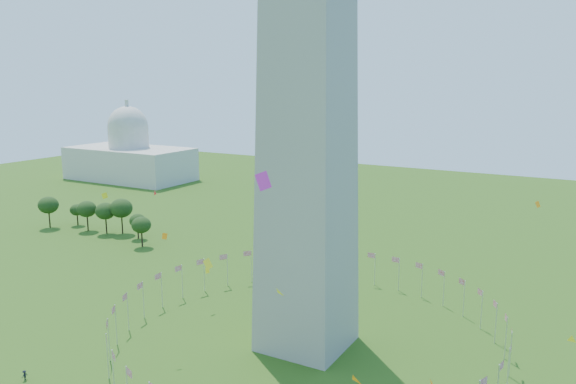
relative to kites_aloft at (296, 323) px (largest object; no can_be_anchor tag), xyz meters
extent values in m
cylinder|color=silver|center=(27.01, 28.37, -14.43)|extent=(0.24, 0.24, 9.00)
cylinder|color=silver|center=(26.40, 35.32, -14.43)|extent=(0.24, 0.24, 9.00)
cylinder|color=silver|center=(24.60, 42.05, -14.43)|extent=(0.24, 0.24, 9.00)
cylinder|color=silver|center=(21.65, 48.37, -14.43)|extent=(0.24, 0.24, 9.00)
cylinder|color=silver|center=(17.65, 54.08, -14.43)|extent=(0.24, 0.24, 9.00)
cylinder|color=silver|center=(12.72, 59.01, -14.43)|extent=(0.24, 0.24, 9.00)
cylinder|color=silver|center=(7.01, 63.01, -14.43)|extent=(0.24, 0.24, 9.00)
cylinder|color=silver|center=(0.69, 65.96, -14.43)|extent=(0.24, 0.24, 9.00)
cylinder|color=silver|center=(-6.04, 67.76, -14.43)|extent=(0.24, 0.24, 9.00)
cylinder|color=silver|center=(-12.99, 68.37, -14.43)|extent=(0.24, 0.24, 9.00)
cylinder|color=silver|center=(-19.93, 67.76, -14.43)|extent=(0.24, 0.24, 9.00)
cylinder|color=silver|center=(-26.67, 65.96, -14.43)|extent=(0.24, 0.24, 9.00)
cylinder|color=silver|center=(-32.99, 63.01, -14.43)|extent=(0.24, 0.24, 9.00)
cylinder|color=silver|center=(-38.70, 59.01, -14.43)|extent=(0.24, 0.24, 9.00)
cylinder|color=silver|center=(-43.63, 54.08, -14.43)|extent=(0.24, 0.24, 9.00)
cylinder|color=silver|center=(-47.63, 48.37, -14.43)|extent=(0.24, 0.24, 9.00)
cylinder|color=silver|center=(-50.58, 42.05, -14.43)|extent=(0.24, 0.24, 9.00)
cylinder|color=silver|center=(-52.38, 35.32, -14.43)|extent=(0.24, 0.24, 9.00)
cylinder|color=silver|center=(-52.99, 28.37, -14.43)|extent=(0.24, 0.24, 9.00)
cylinder|color=silver|center=(-52.38, 21.43, -14.43)|extent=(0.24, 0.24, 9.00)
cylinder|color=silver|center=(-50.58, 14.69, -14.43)|extent=(0.24, 0.24, 9.00)
cylinder|color=silver|center=(-47.63, 8.37, -14.43)|extent=(0.24, 0.24, 9.00)
cylinder|color=silver|center=(-43.63, 2.66, -14.43)|extent=(0.24, 0.24, 9.00)
cylinder|color=silver|center=(-38.70, -2.27, -14.43)|extent=(0.24, 0.24, 9.00)
cylinder|color=silver|center=(-32.99, -6.27, -14.43)|extent=(0.24, 0.24, 9.00)
imported|color=black|center=(-51.90, -10.40, -17.96)|extent=(0.84, 1.32, 1.93)
plane|color=yellow|center=(-4.06, 1.88, 3.42)|extent=(1.45, 1.72, 1.84)
plane|color=#CC2699|center=(8.78, -23.06, 26.07)|extent=(1.26, 1.73, 2.08)
plane|color=yellow|center=(-41.89, 2.40, 14.89)|extent=(0.65, 1.38, 1.41)
plane|color=red|center=(-59.73, 34.81, 7.90)|extent=(0.61, 1.36, 1.46)
plane|color=orange|center=(-37.76, 13.50, 4.94)|extent=(1.47, 0.42, 1.48)
plane|color=yellow|center=(-13.96, -3.14, 7.86)|extent=(1.46, 1.31, 1.77)
plane|color=orange|center=(29.66, 25.44, 16.60)|extent=(0.35, 1.17, 1.13)
plane|color=orange|center=(18.05, 11.00, -10.45)|extent=(0.77, 1.40, 1.38)
plane|color=yellow|center=(-42.66, 33.35, -9.14)|extent=(0.76, 1.38, 1.56)
plane|color=yellow|center=(36.65, 7.09, 3.03)|extent=(1.01, 0.25, 1.01)
plane|color=orange|center=(10.07, -0.59, -6.31)|extent=(1.76, 1.85, 2.15)
ellipsoid|color=#274918|center=(-142.20, 65.44, -13.09)|extent=(7.48, 7.48, 11.69)
ellipsoid|color=#274918|center=(-135.84, 73.05, -14.86)|extent=(5.21, 5.21, 8.14)
ellipsoid|color=#274918|center=(-126.09, 69.44, -13.42)|extent=(7.06, 7.06, 11.03)
ellipsoid|color=#274918|center=(-117.01, 69.99, -13.32)|extent=(7.19, 7.19, 11.23)
ellipsoid|color=#274918|center=(-111.87, 72.78, -12.58)|extent=(8.12, 8.12, 12.69)
ellipsoid|color=#274918|center=(-101.99, 70.58, -14.53)|extent=(5.63, 5.63, 8.80)
ellipsoid|color=#274918|center=(-93.80, 63.99, -13.88)|extent=(6.47, 6.47, 10.11)
camera|label=1|loc=(37.84, -69.50, 35.85)|focal=35.00mm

